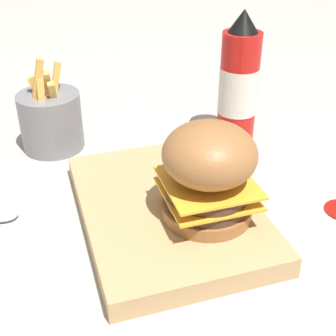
{
  "coord_description": "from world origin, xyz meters",
  "views": [
    {
      "loc": [
        0.45,
        -0.12,
        0.36
      ],
      "look_at": [
        0.0,
        0.03,
        0.08
      ],
      "focal_mm": 50.0,
      "sensor_mm": 36.0,
      "label": 1
    }
  ],
  "objects": [
    {
      "name": "ketchup_bottle",
      "position": [
        -0.18,
        0.2,
        0.09
      ],
      "size": [
        0.06,
        0.06,
        0.21
      ],
      "color": "red",
      "rests_on": "ground_plane"
    },
    {
      "name": "ground_plane",
      "position": [
        0.0,
        0.0,
        0.0
      ],
      "size": [
        6.0,
        6.0,
        0.0
      ],
      "primitive_type": "plane",
      "color": "#B7B2A8"
    },
    {
      "name": "fries_basket",
      "position": [
        -0.24,
        -0.09,
        0.05
      ],
      "size": [
        0.1,
        0.1,
        0.15
      ],
      "color": "slate",
      "rests_on": "ground_plane"
    },
    {
      "name": "serving_board",
      "position": [
        0.0,
        0.03,
        0.01
      ],
      "size": [
        0.29,
        0.21,
        0.03
      ],
      "color": "tan",
      "rests_on": "ground_plane"
    },
    {
      "name": "burger",
      "position": [
        0.04,
        0.06,
        0.09
      ],
      "size": [
        0.11,
        0.11,
        0.12
      ],
      "color": "#9E6638",
      "rests_on": "serving_board"
    }
  ]
}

